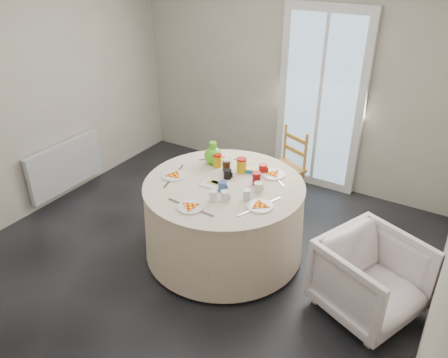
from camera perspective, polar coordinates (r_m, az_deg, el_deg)
The scene contains 14 objects.
floor at distance 4.23m, azimuth -3.58°, elevation -10.22°, with size 4.00×4.00×0.00m, color black.
wall_back at distance 5.22m, azimuth 8.79°, elevation 13.46°, with size 4.00×0.02×2.60m, color #BCB5A3.
wall_left at distance 4.93m, azimuth -23.97°, elevation 10.39°, with size 0.02×4.00×2.60m, color #BCB5A3.
glass_door at distance 5.12m, azimuth 12.51°, elevation 9.85°, with size 1.00×0.08×2.10m, color silver.
radiator at distance 5.32m, azimuth -19.96°, elevation 1.64°, with size 0.07×1.00×0.55m, color silver.
table at distance 4.08m, azimuth 0.00°, elevation -5.23°, with size 1.49×1.49×0.75m, color beige.
wooden_chair at distance 4.88m, azimuth 7.76°, elevation 1.90°, with size 0.39×0.37×0.87m, color #B06E3A, non-canonical shape.
armchair at distance 3.66m, azimuth 18.76°, elevation -11.47°, with size 0.70×0.66×0.72m, color silver.
place_settings at distance 3.87m, azimuth 0.00°, elevation -0.39°, with size 1.18×1.18×0.02m, color white, non-canonical shape.
jar_cluster at distance 4.00m, azimuth 1.46°, elevation 1.41°, with size 0.55×0.27×0.16m, color #893E12, non-canonical shape.
butter_tub at distance 4.07m, azimuth 3.57°, elevation 1.32°, with size 0.11×0.08×0.04m, color #1077AC.
green_pitcher at distance 4.19m, azimuth -1.45°, elevation 3.52°, with size 0.17×0.17×0.22m, color #55CB1E, non-canonical shape.
cheese_platter at distance 3.85m, azimuth -1.01°, elevation -0.58°, with size 0.26×0.16×0.03m, color silver, non-canonical shape.
mugs_glasses at distance 3.78m, azimuth 1.87°, elevation -0.52°, with size 0.57×0.57×0.10m, color #9E9E9E, non-canonical shape.
Camera 1 is at (1.92, -2.66, 2.67)m, focal length 35.00 mm.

